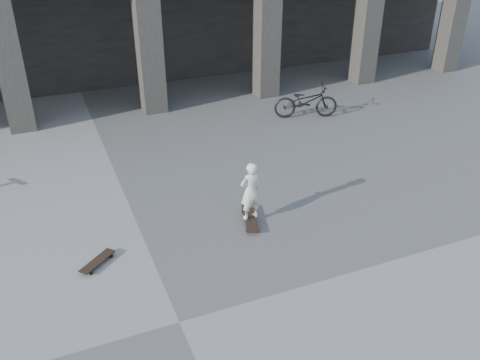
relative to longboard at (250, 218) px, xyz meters
name	(u,v)px	position (x,y,z in m)	size (l,w,h in m)	color
ground	(179,322)	(-2.00, -2.02, -0.08)	(90.00, 90.00, 0.00)	#535250
longboard	(250,218)	(0.00, 0.00, 0.00)	(0.48, 0.98, 0.10)	black
skateboard_spare	(97,262)	(-2.88, -0.22, -0.01)	(0.66, 0.60, 0.09)	black
child	(250,191)	(0.00, 0.00, 0.59)	(0.42, 0.27, 1.15)	silver
bicycle	(306,101)	(3.58, 4.33, 0.39)	(0.62, 1.77, 0.93)	black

